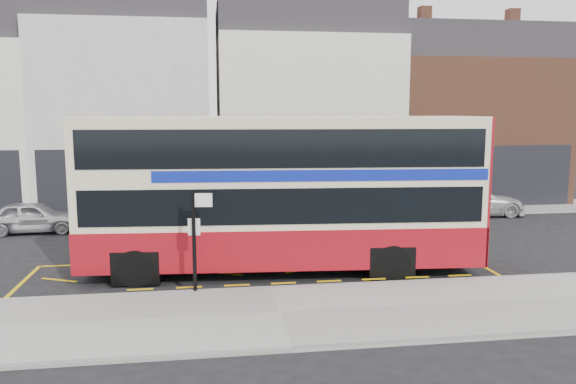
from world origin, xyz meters
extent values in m
plane|color=black|center=(0.00, 0.00, 0.00)|extent=(120.00, 120.00, 0.00)
cube|color=#989790|center=(0.00, -2.30, 0.07)|extent=(40.00, 4.00, 0.15)
cube|color=gray|center=(0.00, -0.38, 0.07)|extent=(40.00, 0.15, 0.15)
cube|color=#989790|center=(0.00, 11.00, 0.07)|extent=(50.00, 3.00, 0.15)
cube|color=silver|center=(-5.50, 15.00, 4.50)|extent=(8.00, 8.00, 9.00)
cube|color=#28262B|center=(-5.50, 15.00, 9.90)|extent=(8.00, 7.20, 1.80)
cube|color=black|center=(-5.50, 11.02, 1.60)|extent=(7.36, 0.06, 3.20)
cube|color=black|center=(-5.50, 11.04, 1.40)|extent=(5.60, 0.04, 2.00)
cube|color=silver|center=(3.50, 15.00, 4.25)|extent=(9.00, 8.00, 8.50)
cube|color=#28262B|center=(3.50, 15.00, 9.40)|extent=(9.00, 7.20, 1.80)
cube|color=#136B26|center=(3.50, 11.02, 1.60)|extent=(8.28, 0.06, 3.20)
cube|color=black|center=(3.50, 11.04, 1.40)|extent=(6.30, 0.04, 2.00)
cube|color=brown|center=(12.50, 15.00, 3.75)|extent=(9.00, 8.00, 7.50)
cube|color=#28262B|center=(12.50, 15.00, 8.40)|extent=(9.00, 7.20, 1.80)
cube|color=brown|center=(9.80, 14.00, 9.70)|extent=(0.60, 0.60, 1.20)
cube|color=brown|center=(14.75, 14.00, 9.70)|extent=(0.60, 0.60, 1.20)
cube|color=black|center=(12.50, 11.02, 1.60)|extent=(8.28, 0.06, 3.20)
cube|color=black|center=(12.50, 11.04, 1.40)|extent=(6.30, 0.04, 2.00)
cube|color=beige|center=(0.58, 1.60, 2.56)|extent=(12.00, 3.51, 4.36)
cube|color=maroon|center=(0.58, 1.60, 0.97)|extent=(12.04, 3.56, 1.18)
cube|color=maroon|center=(6.47, 1.19, 2.56)|extent=(0.25, 2.73, 4.36)
cube|color=black|center=(0.58, 1.60, 2.26)|extent=(11.53, 3.54, 1.02)
cube|color=black|center=(0.58, 1.60, 3.88)|extent=(11.53, 3.54, 1.08)
cube|color=#0D1C91|center=(1.66, 1.53, 3.12)|extent=(9.64, 3.40, 0.32)
cube|color=black|center=(-5.30, 2.02, 1.99)|extent=(0.23, 2.47, 1.72)
cube|color=black|center=(-5.30, 2.02, 3.88)|extent=(0.23, 2.47, 1.08)
cube|color=black|center=(-5.29, 2.01, 3.01)|extent=(0.18, 1.88, 0.38)
cube|color=beige|center=(0.58, 1.60, 4.68)|extent=(11.99, 3.41, 0.13)
cylinder|color=black|center=(-3.69, 0.67, 0.54)|extent=(1.10, 0.38, 1.08)
cylinder|color=black|center=(-3.52, 3.12, 0.54)|extent=(1.10, 0.38, 1.08)
cylinder|color=black|center=(3.61, 0.16, 0.54)|extent=(1.10, 0.38, 1.08)
cylinder|color=black|center=(3.78, 2.61, 0.54)|extent=(1.10, 0.38, 1.08)
cube|color=black|center=(-2.03, -0.40, 1.51)|extent=(0.10, 0.10, 2.73)
cube|color=white|center=(-1.75, -0.43, 2.60)|extent=(0.49, 0.10, 0.40)
cube|color=white|center=(-2.02, -0.35, 1.88)|extent=(0.32, 0.07, 0.45)
imported|color=silver|center=(-8.69, 8.51, 0.65)|extent=(3.88, 1.74, 1.29)
imported|color=#37383E|center=(-1.01, 9.73, 0.69)|extent=(4.39, 2.36, 1.37)
imported|color=silver|center=(10.75, 9.57, 0.70)|extent=(4.94, 2.35, 1.39)
cylinder|color=black|center=(6.48, 11.84, 0.83)|extent=(0.24, 0.24, 1.66)
camera|label=1|loc=(-1.64, -15.07, 4.93)|focal=35.00mm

